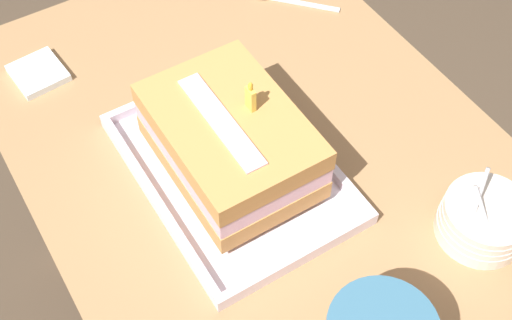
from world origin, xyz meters
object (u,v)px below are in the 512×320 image
at_px(birthday_cake, 230,141).
at_px(bowl_stack, 483,220).
at_px(foil_tray, 232,169).
at_px(napkin_pile, 38,73).

bearing_deg(birthday_cake, bowl_stack, 41.95).
height_order(foil_tray, bowl_stack, bowl_stack).
relative_size(foil_tray, bowl_stack, 2.99).
xyz_separation_m(foil_tray, birthday_cake, (0.00, -0.00, 0.07)).
xyz_separation_m(foil_tray, bowl_stack, (0.27, 0.24, 0.02)).
bearing_deg(napkin_pile, bowl_stack, 34.23).
relative_size(foil_tray, birthday_cake, 1.47).
xyz_separation_m(birthday_cake, napkin_pile, (-0.34, -0.17, -0.07)).
distance_m(birthday_cake, bowl_stack, 0.36).
relative_size(bowl_stack, napkin_pile, 1.34).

